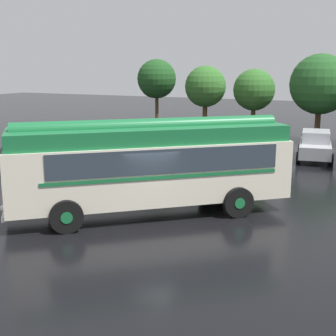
# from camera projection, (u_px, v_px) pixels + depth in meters

# --- Properties ---
(ground_plane) EXTENTS (120.00, 120.00, 0.00)m
(ground_plane) POSITION_uv_depth(u_px,v_px,m) (147.00, 218.00, 16.67)
(ground_plane) COLOR black
(vintage_bus) EXTENTS (9.23, 8.44, 3.49)m
(vintage_bus) POSITION_uv_depth(u_px,v_px,m) (150.00, 163.00, 16.79)
(vintage_bus) COLOR silver
(vintage_bus) RESTS_ON ground
(car_near_left) EXTENTS (1.98, 4.21, 1.66)m
(car_near_left) POSITION_uv_depth(u_px,v_px,m) (227.00, 138.00, 29.33)
(car_near_left) COLOR maroon
(car_near_left) RESTS_ON ground
(car_mid_left) EXTENTS (2.12, 4.28, 1.66)m
(car_mid_left) POSITION_uv_depth(u_px,v_px,m) (264.00, 142.00, 28.07)
(car_mid_left) COLOR #B7BABF
(car_mid_left) RESTS_ON ground
(car_mid_right) EXTENTS (2.39, 4.39, 1.66)m
(car_mid_right) POSITION_uv_depth(u_px,v_px,m) (315.00, 145.00, 26.80)
(car_mid_right) COLOR #B7BABF
(car_mid_right) RESTS_ON ground
(tree_far_left) EXTENTS (3.09, 3.09, 5.83)m
(tree_far_left) POSITION_uv_depth(u_px,v_px,m) (156.00, 80.00, 37.24)
(tree_far_left) COLOR #4C3823
(tree_far_left) RESTS_ON ground
(tree_left_of_centre) EXTENTS (3.16, 3.13, 5.32)m
(tree_left_of_centre) POSITION_uv_depth(u_px,v_px,m) (207.00, 87.00, 35.51)
(tree_left_of_centre) COLOR #4C3823
(tree_left_of_centre) RESTS_ON ground
(tree_centre) EXTENTS (3.09, 3.09, 5.10)m
(tree_centre) POSITION_uv_depth(u_px,v_px,m) (253.00, 90.00, 34.71)
(tree_centre) COLOR #4C3823
(tree_centre) RESTS_ON ground
(tree_right_of_centre) EXTENTS (4.16, 4.16, 6.14)m
(tree_right_of_centre) POSITION_uv_depth(u_px,v_px,m) (320.00, 85.00, 32.18)
(tree_right_of_centre) COLOR #4C3823
(tree_right_of_centre) RESTS_ON ground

